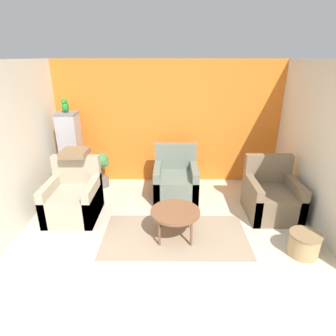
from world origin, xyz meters
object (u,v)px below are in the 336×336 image
potted_plant (101,166)px  armchair_middle (176,181)px  armchair_left (74,199)px  parrot (65,106)px  coffee_table (175,213)px  birdcage (72,153)px  wicker_basket (304,243)px  armchair_right (271,197)px

potted_plant → armchair_middle: bearing=-15.9°
armchair_left → parrot: parrot is taller
coffee_table → armchair_middle: armchair_middle is taller
coffee_table → birdcage: size_ratio=0.47×
armchair_middle → wicker_basket: size_ratio=2.30×
armchair_middle → parrot: parrot is taller
parrot → potted_plant: (0.55, 0.05, -1.22)m
armchair_left → potted_plant: bearing=79.6°
armchair_left → wicker_basket: (3.42, -1.00, -0.13)m
coffee_table → parrot: 2.93m
birdcage → parrot: 0.92m
armchair_left → parrot: bearing=107.1°
coffee_table → armchair_right: size_ratio=0.76×
armchair_left → parrot: size_ratio=3.61×
coffee_table → birdcage: bearing=139.9°
potted_plant → armchair_right: bearing=-19.0°
coffee_table → armchair_left: 1.79m
coffee_table → armchair_middle: 1.33m
potted_plant → coffee_table: bearing=-49.9°
armchair_left → armchair_middle: same height
armchair_right → birdcage: size_ratio=0.62×
armchair_middle → potted_plant: (-1.51, 0.43, 0.14)m
parrot → armchair_right: bearing=-15.6°
armchair_middle → wicker_basket: (1.70, -1.72, -0.13)m
armchair_middle → potted_plant: armchair_middle is taller
coffee_table → birdcage: 2.67m
coffee_table → armchair_left: size_ratio=0.76×
armchair_middle → birdcage: bearing=169.6°
armchair_left → coffee_table: bearing=-19.7°
coffee_table → parrot: size_ratio=2.73×
wicker_basket → armchair_left: bearing=163.7°
armchair_right → armchair_middle: size_ratio=1.00×
birdcage → potted_plant: bearing=5.4°
parrot → armchair_left: bearing=-72.9°
armchair_left → armchair_middle: size_ratio=1.00×
birdcage → potted_plant: size_ratio=2.14×
armchair_left → armchair_right: size_ratio=1.00×
coffee_table → armchair_middle: bearing=88.6°
coffee_table → potted_plant: (-1.47, 1.75, 0.04)m
armchair_left → birdcage: 1.23m
parrot → wicker_basket: 4.55m
armchair_left → parrot: (-0.34, 1.10, 1.36)m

